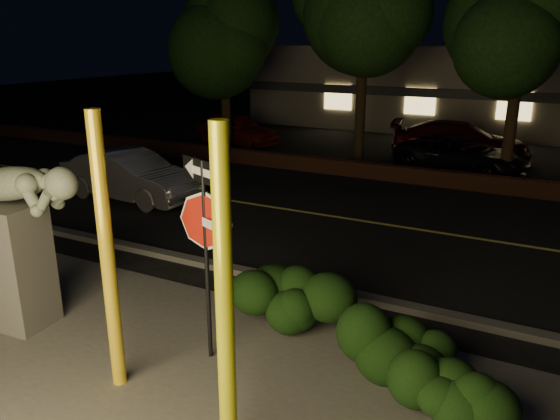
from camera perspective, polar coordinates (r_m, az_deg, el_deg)
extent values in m
plane|color=black|center=(16.41, 12.66, 1.72)|extent=(90.00, 90.00, 0.00)
cube|color=#4C4944|center=(7.26, -12.29, -19.65)|extent=(14.00, 6.00, 0.02)
cube|color=black|center=(13.65, 9.35, -1.28)|extent=(80.00, 8.00, 0.01)
cube|color=#CDC352|center=(13.64, 9.35, -1.23)|extent=(80.00, 0.12, 0.00)
cube|color=#4C4944|center=(10.07, 1.92, -7.71)|extent=(80.00, 0.25, 0.12)
cube|color=#4D2718|center=(17.57, 13.82, 3.52)|extent=(40.00, 0.35, 0.50)
cube|color=black|center=(23.09, 17.24, 5.90)|extent=(40.00, 12.00, 0.01)
cube|color=gray|center=(30.68, 20.45, 12.07)|extent=(22.00, 10.00, 4.00)
cube|color=#333338|center=(25.64, 18.89, 11.36)|extent=(22.00, 0.20, 0.40)
cube|color=#FFD87F|center=(27.29, 6.08, 11.65)|extent=(1.40, 0.08, 1.20)
cube|color=#FFD87F|center=(26.11, 14.42, 10.95)|extent=(1.40, 0.08, 1.20)
cube|color=#FFD87F|center=(25.51, 23.30, 9.94)|extent=(1.40, 0.08, 1.20)
cylinder|color=black|center=(21.99, -5.68, 10.98)|extent=(0.36, 0.36, 3.75)
ellipsoid|color=black|center=(21.87, -5.97, 20.09)|extent=(4.60, 4.60, 4.14)
cylinder|color=black|center=(19.73, 8.43, 10.87)|extent=(0.36, 0.36, 4.25)
cylinder|color=black|center=(18.34, 23.06, 8.79)|extent=(0.36, 0.36, 4.00)
cylinder|color=yellow|center=(7.02, -17.59, -4.69)|extent=(0.18, 0.18, 3.59)
cylinder|color=yellow|center=(5.42, -5.79, -10.21)|extent=(0.18, 0.18, 3.67)
cylinder|color=black|center=(7.47, -7.65, -5.64)|extent=(0.06, 0.06, 2.87)
cube|color=white|center=(7.25, -7.85, -1.17)|extent=(0.41, 0.19, 0.12)
cube|color=black|center=(7.06, -8.07, 3.95)|extent=(0.91, 0.40, 0.31)
cube|color=white|center=(7.06, -8.07, 3.95)|extent=(0.57, 0.26, 0.12)
cube|color=#4C4944|center=(9.32, -25.66, -5.39)|extent=(0.83, 0.83, 1.99)
sphere|color=slate|center=(8.13, -21.84, 2.60)|extent=(0.46, 0.46, 0.46)
ellipsoid|color=black|center=(8.44, 1.72, -9.50)|extent=(2.12, 1.28, 1.03)
ellipsoid|color=black|center=(7.62, 12.11, -13.00)|extent=(1.68, 1.00, 1.06)
ellipsoid|color=black|center=(7.01, 17.41, -17.03)|extent=(1.52, 1.18, 0.93)
imported|color=#B9B9BE|center=(15.79, -15.40, 3.48)|extent=(4.26, 1.72, 1.37)
imported|color=maroon|center=(23.54, -4.62, 8.48)|extent=(4.16, 2.34, 1.34)
imported|color=#3B070F|center=(21.27, 18.26, 6.83)|extent=(5.26, 2.91, 1.44)
imported|color=black|center=(19.39, 18.37, 5.50)|extent=(4.69, 2.91, 1.21)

